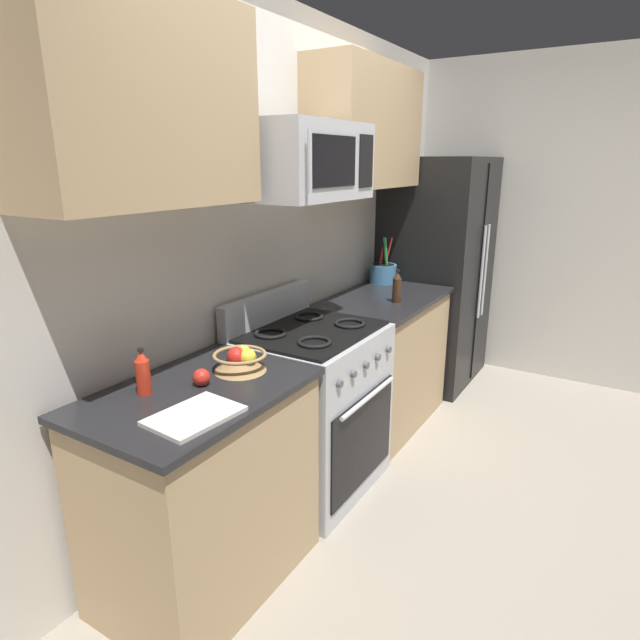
# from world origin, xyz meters

# --- Properties ---
(ground_plane) EXTENTS (16.00, 16.00, 0.00)m
(ground_plane) POSITION_xyz_m (0.00, 0.00, 0.00)
(ground_plane) COLOR gray
(wall_back) EXTENTS (8.00, 0.10, 2.60)m
(wall_back) POSITION_xyz_m (0.00, 1.03, 1.30)
(wall_back) COLOR beige
(wall_back) RESTS_ON ground
(counter_left) EXTENTS (0.93, 0.63, 0.91)m
(counter_left) POSITION_xyz_m (-0.86, 0.64, 0.46)
(counter_left) COLOR tan
(counter_left) RESTS_ON ground
(range_oven) EXTENTS (0.76, 0.68, 1.09)m
(range_oven) POSITION_xyz_m (-0.00, 0.64, 0.47)
(range_oven) COLOR #B2B5BA
(range_oven) RESTS_ON ground
(counter_right) EXTENTS (1.04, 0.63, 0.91)m
(counter_right) POSITION_xyz_m (0.91, 0.64, 0.46)
(counter_right) COLOR tan
(counter_right) RESTS_ON ground
(refrigerator) EXTENTS (0.90, 0.74, 1.81)m
(refrigerator) POSITION_xyz_m (1.90, 0.62, 0.91)
(refrigerator) COLOR black
(refrigerator) RESTS_ON ground
(wall_right) EXTENTS (0.10, 8.00, 2.60)m
(wall_right) POSITION_xyz_m (2.45, 0.00, 1.30)
(wall_right) COLOR beige
(wall_right) RESTS_ON ground
(microwave) EXTENTS (0.71, 0.44, 0.37)m
(microwave) POSITION_xyz_m (-0.00, 0.67, 1.78)
(microwave) COLOR #B2B5BA
(upper_cabinets_left) EXTENTS (0.92, 0.34, 0.74)m
(upper_cabinets_left) POSITION_xyz_m (-0.86, 0.81, 1.99)
(upper_cabinets_left) COLOR tan
(upper_cabinets_right) EXTENTS (1.03, 0.34, 0.74)m
(upper_cabinets_right) POSITION_xyz_m (0.91, 0.81, 1.99)
(upper_cabinets_right) COLOR tan
(utensil_crock) EXTENTS (0.20, 0.20, 0.34)m
(utensil_crock) POSITION_xyz_m (1.30, 0.83, 0.99)
(utensil_crock) COLOR teal
(utensil_crock) RESTS_ON counter_right
(fruit_basket) EXTENTS (0.23, 0.23, 0.11)m
(fruit_basket) POSITION_xyz_m (-0.61, 0.62, 0.96)
(fruit_basket) COLOR #9E7A4C
(fruit_basket) RESTS_ON counter_left
(apple_loose) EXTENTS (0.07, 0.07, 0.07)m
(apple_loose) POSITION_xyz_m (-0.82, 0.65, 0.95)
(apple_loose) COLOR red
(apple_loose) RESTS_ON counter_left
(cutting_board) EXTENTS (0.33, 0.25, 0.02)m
(cutting_board) POSITION_xyz_m (-1.04, 0.47, 0.92)
(cutting_board) COLOR silver
(cutting_board) RESTS_ON counter_left
(bottle_hot_sauce) EXTENTS (0.06, 0.06, 0.19)m
(bottle_hot_sauce) POSITION_xyz_m (-0.99, 0.78, 1.00)
(bottle_hot_sauce) COLOR red
(bottle_hot_sauce) RESTS_ON counter_left
(bottle_soy) EXTENTS (0.06, 0.06, 0.21)m
(bottle_soy) POSITION_xyz_m (0.82, 0.51, 1.01)
(bottle_soy) COLOR #382314
(bottle_soy) RESTS_ON counter_right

